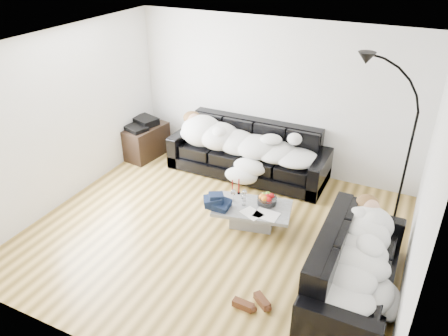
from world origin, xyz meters
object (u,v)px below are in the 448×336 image
at_px(coffee_table, 252,216).
at_px(av_cabinet, 144,141).
at_px(wine_glass_a, 244,195).
at_px(shoes, 252,303).
at_px(fruit_bowl, 267,199).
at_px(sleeper_right, 358,250).
at_px(sofa_right, 356,265).
at_px(floor_lamp, 407,159).
at_px(sleeper_back, 247,141).
at_px(wine_glass_c, 244,200).
at_px(stereo, 142,123).
at_px(candle_left, 232,187).
at_px(wine_glass_b, 234,195).
at_px(sofa_back, 248,150).
at_px(candle_right, 239,187).

xyz_separation_m(coffee_table, av_cabinet, (-2.70, 1.19, 0.14)).
distance_m(wine_glass_a, shoes, 1.75).
bearing_deg(fruit_bowl, sleeper_right, -32.00).
relative_size(sofa_right, floor_lamp, 0.95).
height_order(sleeper_back, coffee_table, sleeper_back).
bearing_deg(sofa_right, coffee_table, 65.30).
distance_m(fruit_bowl, floor_lamp, 1.97).
relative_size(sleeper_right, wine_glass_c, 10.06).
bearing_deg(stereo, shoes, -21.11).
bearing_deg(candle_left, wine_glass_b, -60.66).
xyz_separation_m(wine_glass_c, av_cabinet, (-2.57, 1.21, -0.11)).
xyz_separation_m(wine_glass_a, shoes, (0.77, -1.53, -0.36)).
bearing_deg(sleeper_back, sofa_back, 90.00).
bearing_deg(candle_right, av_cabinet, 158.01).
bearing_deg(stereo, wine_glass_c, -7.79).
xyz_separation_m(sleeper_right, candle_left, (-1.99, 0.94, -0.21)).
bearing_deg(candle_right, sleeper_right, -26.76).
bearing_deg(sofa_right, wine_glass_b, 68.48).
distance_m(shoes, floor_lamp, 2.85).
bearing_deg(candle_left, sleeper_back, 102.37).
height_order(sofa_back, wine_glass_c, sofa_back).
relative_size(coffee_table, candle_left, 5.05).
xyz_separation_m(sleeper_right, wine_glass_a, (-1.75, 0.82, -0.23)).
distance_m(sofa_back, floor_lamp, 2.63).
xyz_separation_m(wine_glass_a, wine_glass_b, (-0.13, -0.08, 0.01)).
height_order(wine_glass_c, stereo, stereo).
height_order(coffee_table, stereo, stereo).
height_order(wine_glass_c, floor_lamp, floor_lamp).
distance_m(wine_glass_a, stereo, 2.77).
xyz_separation_m(sleeper_back, wine_glass_c, (0.53, -1.35, -0.25)).
distance_m(coffee_table, candle_left, 0.54).
relative_size(sofa_back, wine_glass_a, 15.30).
distance_m(shoes, av_cabinet, 4.23).
relative_size(sofa_back, candle_right, 10.93).
height_order(sleeper_back, stereo, sleeper_back).
height_order(sleeper_back, av_cabinet, sleeper_back).
height_order(fruit_bowl, wine_glass_c, same).
xyz_separation_m(shoes, floor_lamp, (1.24, 2.35, 1.02)).
bearing_deg(sofa_right, fruit_bowl, 58.00).
bearing_deg(coffee_table, wine_glass_b, 176.82).
xyz_separation_m(coffee_table, fruit_bowl, (0.16, 0.16, 0.24)).
bearing_deg(candle_left, fruit_bowl, -5.02).
distance_m(sofa_right, sleeper_right, 0.22).
bearing_deg(coffee_table, floor_lamp, 26.25).
bearing_deg(candle_left, av_cabinet, 156.78).
bearing_deg(stereo, floor_lamp, 13.89).
xyz_separation_m(sleeper_right, shoes, (-0.97, -0.72, -0.58)).
bearing_deg(wine_glass_c, coffee_table, 7.62).
xyz_separation_m(wine_glass_c, floor_lamp, (1.98, 0.93, 0.67)).
relative_size(fruit_bowl, floor_lamp, 0.13).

